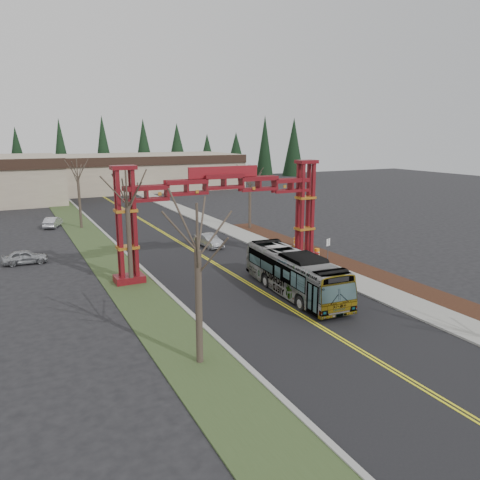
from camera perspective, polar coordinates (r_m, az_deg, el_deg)
ground at (r=25.29m, az=16.04°, el=-13.82°), size 200.00×200.00×0.00m
road at (r=45.60m, az=-5.63°, el=-1.36°), size 12.00×110.00×0.02m
lane_line_left at (r=45.55m, az=-5.77°, el=-1.36°), size 0.12×100.00×0.01m
lane_line_right at (r=45.64m, az=-5.49°, el=-1.33°), size 0.12×100.00×0.01m
curb_right at (r=48.06m, az=1.22°, el=-0.48°), size 0.30×110.00×0.15m
sidewalk_right at (r=48.74m, az=2.72°, el=-0.31°), size 2.60×110.00×0.14m
landscape_strip at (r=38.61m, az=17.21°, el=-4.43°), size 2.60×50.00×0.12m
grass_median at (r=43.47m, az=-15.51°, el=-2.44°), size 4.00×110.00×0.08m
curb_left at (r=43.83m, az=-13.15°, el=-2.13°), size 0.30×110.00×0.15m
gateway_arch at (r=38.12m, az=-1.99°, el=5.05°), size 18.20×1.60×8.90m
retail_building_east at (r=99.94m, az=-11.83°, el=8.17°), size 38.00×20.30×7.00m
conifer_treeline at (r=109.58m, az=-18.58°, el=9.73°), size 116.10×5.60×13.00m
transit_bus at (r=33.20m, az=6.67°, el=-4.05°), size 3.29×11.20×3.08m
silver_sedan at (r=47.14m, az=-3.82°, el=-0.04°), size 1.80×4.14×1.32m
parked_car_near_a at (r=44.95m, az=-24.73°, el=-1.89°), size 3.79×1.71×1.26m
parked_car_far_a at (r=61.36m, az=-21.86°, el=2.05°), size 2.66×4.13×1.29m
bare_tree_median_near at (r=22.08m, az=-5.18°, el=-1.37°), size 3.42×3.42×8.02m
bare_tree_median_mid at (r=34.92m, az=-13.60°, el=4.46°), size 3.49×3.49×8.61m
bare_tree_median_far at (r=58.78m, az=-19.18°, el=7.31°), size 3.11×3.11×8.31m
bare_tree_right_far at (r=55.33m, az=1.22°, el=6.86°), size 3.33×3.33×7.62m
street_sign at (r=41.17m, az=10.69°, el=-0.73°), size 0.50×0.23×2.29m
barrel_south at (r=43.42m, az=9.36°, el=-1.61°), size 0.48×0.48×0.88m
barrel_mid at (r=45.53m, az=6.94°, el=-0.73°), size 0.58×0.58×1.07m
barrel_north at (r=47.50m, az=6.88°, el=-0.24°), size 0.52×0.52×0.95m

